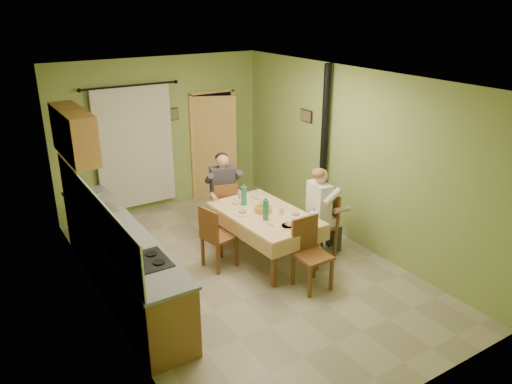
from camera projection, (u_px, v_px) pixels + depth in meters
floor at (245, 270)px, 7.38m from camera, size 4.00×6.00×0.01m
room_shell at (244, 152)px, 6.72m from camera, size 4.04×6.04×2.82m
kitchen_run at (121, 260)px, 6.67m from camera, size 0.64×3.64×1.56m
upper_cabinets at (74, 133)px, 7.11m from camera, size 0.35×1.40×0.70m
curtain at (135, 147)px, 8.93m from camera, size 1.70×0.07×2.22m
doorway at (214, 146)px, 9.78m from camera, size 0.96×0.41×2.15m
dining_table at (265, 236)px, 7.58m from camera, size 1.14×1.79×0.76m
tableware at (270, 211)px, 7.34m from camera, size 0.86×1.63×0.33m
chair_far at (224, 218)px, 8.40m from camera, size 0.47×0.47×0.95m
chair_near at (312, 268)px, 6.84m from camera, size 0.44×0.44×0.99m
chair_right at (320, 236)px, 7.76m from camera, size 0.47×0.47×0.99m
chair_left at (219, 249)px, 7.38m from camera, size 0.49×0.49×0.97m
man_far at (223, 185)px, 8.19m from camera, size 0.64×0.55×1.39m
man_right at (321, 202)px, 7.54m from camera, size 0.50×0.61×1.39m
stove_flue at (323, 171)px, 8.42m from camera, size 0.24×0.24×2.80m
picture_back at (173, 114)px, 9.21m from camera, size 0.19×0.03×0.23m
picture_right at (306, 116)px, 8.63m from camera, size 0.03×0.31×0.21m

